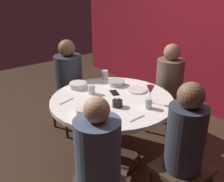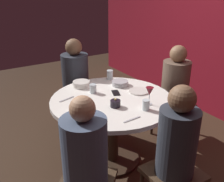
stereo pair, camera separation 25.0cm
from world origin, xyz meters
name	(u,v)px [view 2 (the right image)]	position (x,y,z in m)	size (l,w,h in m)	color
ground_plane	(112,159)	(0.00, 0.00, 0.00)	(8.00, 8.00, 0.00)	#382619
dining_table	(112,113)	(0.00, 0.00, 0.58)	(1.24, 1.24, 0.76)	white
seated_diner_left	(75,75)	(-0.87, 0.00, 0.74)	(0.40, 0.40, 1.21)	#3F2D1E
seated_diner_back	(175,83)	(0.00, 0.89, 0.73)	(0.40, 0.40, 1.19)	#3F2D1E
seated_diner_right	(177,143)	(0.90, 0.00, 0.74)	(0.40, 0.40, 1.20)	#3F2D1E
seated_diner_front_right	(85,155)	(0.63, -0.63, 0.72)	(0.57, 0.57, 1.17)	#3F2D1E
candle_holder	(115,103)	(0.17, -0.07, 0.79)	(0.10, 0.10, 0.09)	black
wine_glass	(150,92)	(0.31, 0.22, 0.88)	(0.08, 0.08, 0.18)	silver
dinner_plate	(139,91)	(0.01, 0.33, 0.76)	(0.22, 0.22, 0.01)	silver
cell_phone	(116,93)	(-0.09, 0.10, 0.76)	(0.07, 0.14, 0.01)	black
bowl_serving_large	(120,83)	(-0.25, 0.27, 0.78)	(0.18, 0.18, 0.05)	#B7B7BC
bowl_salad_center	(81,84)	(-0.45, -0.12, 0.79)	(0.19, 0.19, 0.06)	silver
bowl_small_white	(80,110)	(0.13, -0.42, 0.79)	(0.14, 0.14, 0.07)	silver
cup_near_candle	(146,105)	(0.38, 0.13, 0.80)	(0.07, 0.07, 0.10)	silver
cup_by_left_diner	(93,89)	(-0.23, -0.09, 0.80)	(0.07, 0.07, 0.10)	silver
cup_by_right_diner	(110,75)	(-0.48, 0.28, 0.81)	(0.07, 0.07, 0.11)	silver
fork_near_plate	(132,119)	(0.46, -0.09, 0.76)	(0.02, 0.18, 0.01)	#B7B7BC
knife_near_plate	(67,99)	(-0.22, -0.40, 0.76)	(0.02, 0.18, 0.01)	#B7B7BC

